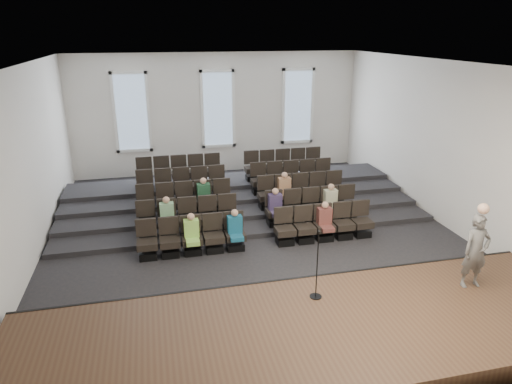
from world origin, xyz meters
TOP-DOWN VIEW (x-y plane):
  - ground at (0.00, 0.00)m, footprint 14.00×14.00m
  - ceiling at (0.00, 0.00)m, footprint 12.00×14.00m
  - wall_back at (0.00, 7.02)m, footprint 12.00×0.04m
  - wall_front at (0.00, -7.02)m, footprint 12.00×0.04m
  - wall_left at (-6.02, 0.00)m, footprint 0.04×14.00m
  - wall_right at (6.02, 0.00)m, footprint 0.04×14.00m
  - stage at (0.00, -5.10)m, footprint 11.80×3.60m
  - stage_lip at (0.00, -3.33)m, footprint 11.80×0.06m
  - risers at (0.00, 3.17)m, footprint 11.80×4.80m
  - seating_rows at (-0.00, 1.54)m, footprint 6.80×4.70m
  - windows at (0.00, 6.95)m, footprint 8.44×0.10m
  - audience at (0.00, 0.32)m, footprint 5.45×2.64m
  - speaker at (3.84, -4.50)m, footprint 0.62×0.41m
  - mic_stand at (0.34, -4.16)m, footprint 0.26×0.26m

SIDE VIEW (x-z plane):
  - ground at x=0.00m, z-range 0.00..0.00m
  - risers at x=0.00m, z-range -0.10..0.50m
  - stage at x=0.00m, z-range 0.00..0.50m
  - stage_lip at x=0.00m, z-range -0.01..0.51m
  - seating_rows at x=0.00m, z-range -0.15..1.52m
  - audience at x=0.00m, z-range 0.26..1.36m
  - mic_stand at x=0.34m, z-range 0.19..1.73m
  - speaker at x=3.84m, z-range 0.50..2.18m
  - wall_back at x=0.00m, z-range 0.00..5.00m
  - wall_front at x=0.00m, z-range 0.00..5.00m
  - wall_left at x=-6.02m, z-range 0.00..5.00m
  - wall_right at x=6.02m, z-range 0.00..5.00m
  - windows at x=0.00m, z-range 1.08..4.32m
  - ceiling at x=0.00m, z-range 5.00..5.02m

